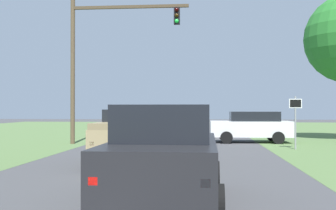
{
  "coord_description": "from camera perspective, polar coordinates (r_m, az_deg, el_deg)",
  "views": [
    {
      "loc": [
        1.61,
        -2.24,
        1.94
      ],
      "look_at": [
        -0.09,
        17.28,
        2.11
      ],
      "focal_mm": 43.41,
      "sensor_mm": 36.0,
      "label": 1
    }
  ],
  "objects": [
    {
      "name": "traffic_light",
      "position": [
        22.73,
        -9.41,
        7.85
      ],
      "size": [
        6.51,
        0.4,
        8.09
      ],
      "color": "brown",
      "rests_on": "ground_plane"
    },
    {
      "name": "ground_plane",
      "position": [
        13.24,
        -2.09,
        -8.95
      ],
      "size": [
        120.0,
        120.0,
        0.0
      ],
      "primitive_type": "plane",
      "color": "#424244"
    },
    {
      "name": "red_suv_near",
      "position": [
        8.25,
        -0.32,
        -6.75
      ],
      "size": [
        2.27,
        4.7,
        2.01
      ],
      "color": "black",
      "rests_on": "ground_plane"
    },
    {
      "name": "pickup_truck_lead",
      "position": [
        14.52,
        -4.6,
        -4.29
      ],
      "size": [
        2.45,
        5.13,
        1.91
      ],
      "color": "tan",
      "rests_on": "ground_plane"
    },
    {
      "name": "crossing_suv_far",
      "position": [
        23.72,
        11.59,
        -2.93
      ],
      "size": [
        4.56,
        2.06,
        1.77
      ],
      "color": "silver",
      "rests_on": "ground_plane"
    },
    {
      "name": "keep_moving_sign",
      "position": [
        20.26,
        17.46,
        -1.39
      ],
      "size": [
        0.6,
        0.09,
        2.54
      ],
      "color": "gray",
      "rests_on": "ground_plane"
    }
  ]
}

